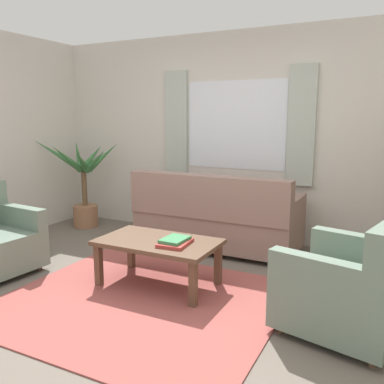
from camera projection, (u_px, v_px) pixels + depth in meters
name	position (u px, v px, depth m)	size (l,w,h in m)	color
ground_plane	(141.00, 302.00, 3.50)	(6.24, 6.24, 0.00)	#6B6056
wall_back	(237.00, 137.00, 5.25)	(5.32, 0.12, 2.60)	silver
window_with_curtains	(235.00, 125.00, 5.15)	(1.98, 0.07, 1.40)	white
area_rug	(141.00, 301.00, 3.50)	(2.30, 2.03, 0.01)	#9E4C47
couch	(216.00, 219.00, 4.84)	(1.90, 0.82, 0.92)	gray
armchair_right	(353.00, 286.00, 2.96)	(0.99, 1.01, 0.88)	slate
coffee_table	(158.00, 246.00, 3.78)	(1.10, 0.64, 0.44)	brown
book_stack_on_table	(175.00, 242.00, 3.64)	(0.27, 0.34, 0.06)	#B23833
potted_plant	(83.00, 186.00, 5.81)	(1.02, 1.09, 1.29)	#9E6B4C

